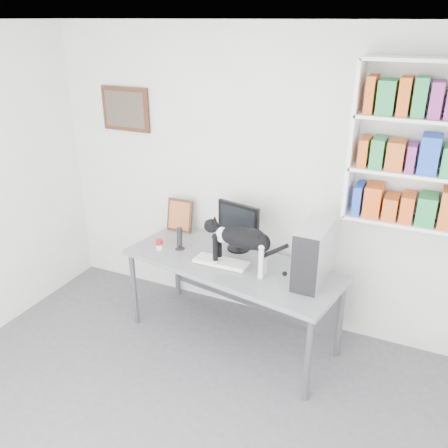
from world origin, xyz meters
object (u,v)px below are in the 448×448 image
(leaning_print, at_px, (180,215))
(soup_can, at_px, (159,245))
(keyboard, at_px, (221,262))
(cat, at_px, (242,249))
(bookshelf, at_px, (423,146))
(desk, at_px, (232,301))
(monitor, at_px, (239,226))
(speaker, at_px, (180,238))
(pc_tower, at_px, (313,254))

(leaning_print, bearing_deg, soup_can, -86.07)
(keyboard, relative_size, cat, 0.70)
(soup_can, bearing_deg, bookshelf, 12.37)
(desk, bearing_deg, monitor, 110.67)
(bookshelf, height_order, speaker, bookshelf)
(bookshelf, bearing_deg, speaker, -169.11)
(desk, distance_m, keyboard, 0.42)
(speaker, relative_size, soup_can, 2.29)
(pc_tower, relative_size, soup_can, 5.20)
(desk, relative_size, cat, 2.85)
(pc_tower, bearing_deg, desk, -179.31)
(soup_can, distance_m, cat, 0.84)
(bookshelf, xyz_separation_m, soup_can, (-2.03, -0.45, -1.02))
(keyboard, bearing_deg, soup_can, 177.96)
(bookshelf, relative_size, soup_can, 13.42)
(speaker, bearing_deg, cat, -25.37)
(pc_tower, height_order, cat, pc_tower)
(desk, height_order, cat, cat)
(monitor, height_order, leaning_print, monitor)
(speaker, height_order, cat, cat)
(desk, height_order, leaning_print, leaning_print)
(pc_tower, distance_m, speaker, 1.24)
(bookshelf, distance_m, monitor, 1.63)
(desk, bearing_deg, leaning_print, 160.95)
(speaker, relative_size, leaning_print, 0.65)
(keyboard, bearing_deg, bookshelf, 17.66)
(bookshelf, xyz_separation_m, desk, (-1.34, -0.40, -1.46))
(pc_tower, xyz_separation_m, speaker, (-1.23, 0.05, -0.13))
(keyboard, distance_m, speaker, 0.48)
(keyboard, relative_size, pc_tower, 0.96)
(bookshelf, bearing_deg, leaning_print, 179.94)
(keyboard, relative_size, leaning_print, 1.42)
(keyboard, xyz_separation_m, pc_tower, (0.77, 0.05, 0.22))
(leaning_print, height_order, soup_can, leaning_print)
(desk, distance_m, cat, 0.62)
(keyboard, xyz_separation_m, speaker, (-0.46, 0.10, 0.09))
(pc_tower, bearing_deg, soup_can, -177.04)
(bookshelf, height_order, monitor, bookshelf)
(pc_tower, distance_m, cat, 0.58)
(pc_tower, xyz_separation_m, soup_can, (-1.39, -0.03, -0.19))
(monitor, relative_size, cat, 0.68)
(monitor, bearing_deg, leaning_print, -179.78)
(desk, xyz_separation_m, leaning_print, (-0.74, 0.41, 0.56))
(desk, bearing_deg, pc_tower, 8.84)
(soup_can, bearing_deg, desk, 3.56)
(speaker, bearing_deg, desk, -17.66)
(pc_tower, distance_m, soup_can, 1.41)
(monitor, xyz_separation_m, cat, (0.18, -0.36, -0.02))
(cat, bearing_deg, speaker, 169.06)
(desk, xyz_separation_m, speaker, (-0.53, 0.04, 0.50))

